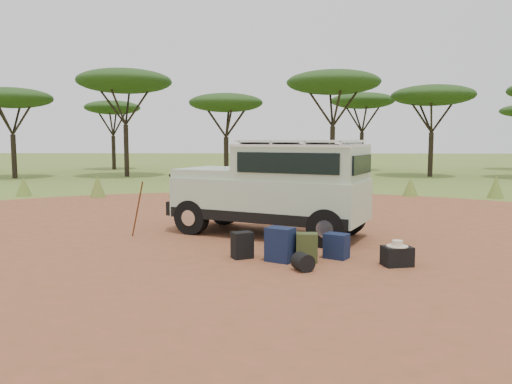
{
  "coord_description": "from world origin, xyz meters",
  "views": [
    {
      "loc": [
        0.62,
        -10.33,
        2.18
      ],
      "look_at": [
        0.26,
        0.92,
        1.0
      ],
      "focal_mm": 35.0,
      "sensor_mm": 36.0,
      "label": 1
    }
  ],
  "objects_px": {
    "backpack_black": "(242,245)",
    "backpack_navy": "(280,245)",
    "safari_vehicle": "(275,190)",
    "hard_case": "(397,256)",
    "walking_staff": "(137,209)",
    "backpack_olive": "(307,248)",
    "duffel_navy": "(336,246)"
  },
  "relations": [
    {
      "from": "backpack_navy",
      "to": "walking_staff",
      "type": "bearing_deg",
      "value": 175.94
    },
    {
      "from": "backpack_black",
      "to": "hard_case",
      "type": "height_order",
      "value": "backpack_black"
    },
    {
      "from": "safari_vehicle",
      "to": "backpack_black",
      "type": "bearing_deg",
      "value": -80.94
    },
    {
      "from": "safari_vehicle",
      "to": "hard_case",
      "type": "bearing_deg",
      "value": -28.39
    },
    {
      "from": "walking_staff",
      "to": "backpack_olive",
      "type": "xyz_separation_m",
      "value": [
        3.61,
        -2.11,
        -0.38
      ]
    },
    {
      "from": "backpack_black",
      "to": "backpack_navy",
      "type": "height_order",
      "value": "backpack_navy"
    },
    {
      "from": "walking_staff",
      "to": "duffel_navy",
      "type": "bearing_deg",
      "value": -70.41
    },
    {
      "from": "safari_vehicle",
      "to": "duffel_navy",
      "type": "distance_m",
      "value": 2.62
    },
    {
      "from": "hard_case",
      "to": "backpack_olive",
      "type": "bearing_deg",
      "value": 158.57
    },
    {
      "from": "safari_vehicle",
      "to": "backpack_navy",
      "type": "bearing_deg",
      "value": -64.01
    },
    {
      "from": "safari_vehicle",
      "to": "backpack_olive",
      "type": "bearing_deg",
      "value": -53.4
    },
    {
      "from": "backpack_navy",
      "to": "backpack_olive",
      "type": "distance_m",
      "value": 0.48
    },
    {
      "from": "backpack_black",
      "to": "hard_case",
      "type": "xyz_separation_m",
      "value": [
        2.72,
        -0.47,
        -0.07
      ]
    },
    {
      "from": "walking_staff",
      "to": "hard_case",
      "type": "xyz_separation_m",
      "value": [
        5.16,
        -2.34,
        -0.47
      ]
    },
    {
      "from": "safari_vehicle",
      "to": "backpack_black",
      "type": "distance_m",
      "value": 2.5
    },
    {
      "from": "safari_vehicle",
      "to": "walking_staff",
      "type": "relative_size",
      "value": 3.51
    },
    {
      "from": "backpack_olive",
      "to": "duffel_navy",
      "type": "distance_m",
      "value": 0.64
    },
    {
      "from": "backpack_navy",
      "to": "hard_case",
      "type": "bearing_deg",
      "value": 22.45
    },
    {
      "from": "duffel_navy",
      "to": "hard_case",
      "type": "distance_m",
      "value": 1.11
    },
    {
      "from": "backpack_olive",
      "to": "hard_case",
      "type": "height_order",
      "value": "backpack_olive"
    },
    {
      "from": "backpack_navy",
      "to": "safari_vehicle",
      "type": "bearing_deg",
      "value": 121.18
    },
    {
      "from": "safari_vehicle",
      "to": "backpack_olive",
      "type": "height_order",
      "value": "safari_vehicle"
    },
    {
      "from": "backpack_navy",
      "to": "duffel_navy",
      "type": "xyz_separation_m",
      "value": [
        1.04,
        0.27,
        -0.08
      ]
    },
    {
      "from": "walking_staff",
      "to": "hard_case",
      "type": "bearing_deg",
      "value": -71.3
    },
    {
      "from": "safari_vehicle",
      "to": "duffel_navy",
      "type": "height_order",
      "value": "safari_vehicle"
    },
    {
      "from": "duffel_navy",
      "to": "walking_staff",
      "type": "bearing_deg",
      "value": -173.12
    },
    {
      "from": "safari_vehicle",
      "to": "backpack_navy",
      "type": "distance_m",
      "value": 2.61
    },
    {
      "from": "backpack_navy",
      "to": "backpack_olive",
      "type": "relative_size",
      "value": 1.18
    },
    {
      "from": "backpack_black",
      "to": "duffel_navy",
      "type": "distance_m",
      "value": 1.74
    },
    {
      "from": "safari_vehicle",
      "to": "backpack_olive",
      "type": "relative_size",
      "value": 9.06
    },
    {
      "from": "backpack_navy",
      "to": "backpack_black",
      "type": "bearing_deg",
      "value": -168.01
    },
    {
      "from": "walking_staff",
      "to": "backpack_olive",
      "type": "distance_m",
      "value": 4.2
    }
  ]
}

